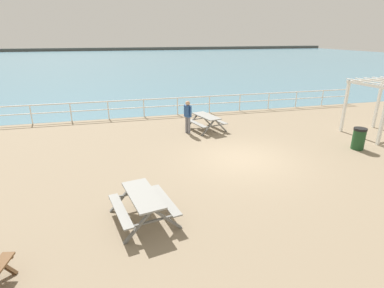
% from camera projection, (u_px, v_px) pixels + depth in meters
% --- Properties ---
extents(ground_plane, '(30.00, 24.00, 0.20)m').
position_uv_depth(ground_plane, '(242.00, 161.00, 12.29)').
color(ground_plane, gray).
extents(sea_band, '(142.00, 90.00, 0.01)m').
position_uv_depth(sea_band, '(136.00, 60.00, 60.27)').
color(sea_band, teal).
rests_on(sea_band, ground).
extents(distant_shoreline, '(142.00, 6.00, 1.80)m').
position_uv_depth(distant_shoreline, '(125.00, 50.00, 99.41)').
color(distant_shoreline, '#4C4C47').
rests_on(distant_shoreline, ground).
extents(seaward_railing, '(23.07, 0.07, 1.08)m').
position_uv_depth(seaward_railing, '(194.00, 102.00, 19.06)').
color(seaward_railing, white).
rests_on(seaward_railing, ground).
extents(picnic_table_near_left, '(1.83, 2.06, 0.80)m').
position_uv_depth(picnic_table_near_left, '(143.00, 200.00, 8.04)').
color(picnic_table_near_left, gray).
rests_on(picnic_table_near_left, ground).
extents(picnic_table_mid_centre, '(1.92, 2.13, 0.80)m').
position_uv_depth(picnic_table_mid_centre, '(206.00, 119.00, 15.79)').
color(picnic_table_mid_centre, gray).
rests_on(picnic_table_mid_centre, ground).
extents(visitor, '(0.35, 0.49, 1.66)m').
position_uv_depth(visitor, '(188.00, 115.00, 15.15)').
color(visitor, slate).
rests_on(visitor, ground).
extents(lattice_pergola, '(2.60, 2.72, 2.70)m').
position_uv_depth(lattice_pergola, '(383.00, 96.00, 14.44)').
color(lattice_pergola, white).
rests_on(lattice_pergola, ground).
extents(litter_bin, '(0.55, 0.55, 0.95)m').
position_uv_depth(litter_bin, '(359.00, 139.00, 13.16)').
color(litter_bin, '#1E4723').
rests_on(litter_bin, ground).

